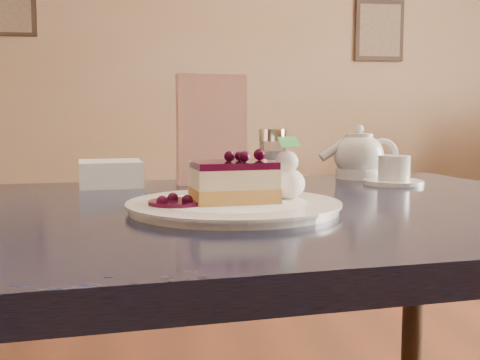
{
  "coord_description": "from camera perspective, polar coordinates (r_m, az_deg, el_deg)",
  "views": [
    {
      "loc": [
        -0.16,
        -0.46,
        0.83
      ],
      "look_at": [
        -0.07,
        0.27,
        0.75
      ],
      "focal_mm": 45.0,
      "sensor_mm": 36.0,
      "label": 1
    }
  ],
  "objects": [
    {
      "name": "dessert_plate",
      "position": [
        0.82,
        -0.6,
        -2.54
      ],
      "size": [
        0.28,
        0.28,
        0.01
      ],
      "primitive_type": "cylinder",
      "color": "white",
      "rests_on": "main_table"
    },
    {
      "name": "tea_set",
      "position": [
        1.24,
        11.78,
        1.9
      ],
      "size": [
        0.19,
        0.22,
        0.1
      ],
      "color": "white",
      "rests_on": "main_table"
    },
    {
      "name": "cheesecake_slice",
      "position": [
        0.81,
        -0.6,
        -0.2
      ],
      "size": [
        0.12,
        0.09,
        0.06
      ],
      "rotation": [
        0.0,
        0.0,
        0.14
      ],
      "color": "#C49145",
      "rests_on": "dessert_plate"
    },
    {
      "name": "napkin_stack",
      "position": [
        1.13,
        -12.18,
        0.62
      ],
      "size": [
        0.13,
        0.13,
        0.05
      ],
      "primitive_type": "cube",
      "rotation": [
        0.0,
        0.0,
        0.14
      ],
      "color": "white",
      "rests_on": "main_table"
    },
    {
      "name": "menu_card",
      "position": [
        1.13,
        -2.7,
        4.78
      ],
      "size": [
        0.13,
        0.05,
        0.21
      ],
      "primitive_type": "cube",
      "rotation": [
        0.0,
        0.0,
        0.14
      ],
      "color": "beige",
      "rests_on": "main_table"
    },
    {
      "name": "main_table",
      "position": [
        0.88,
        -1.35,
        -7.2
      ],
      "size": [
        1.21,
        0.89,
        0.7
      ],
      "rotation": [
        0.0,
        0.0,
        0.14
      ],
      "color": "black",
      "rests_on": "ground"
    },
    {
      "name": "berry_sauce",
      "position": [
        0.8,
        -6.04,
        -2.16
      ],
      "size": [
        0.07,
        0.07,
        0.01
      ],
      "primitive_type": "cylinder",
      "color": "black",
      "rests_on": "dessert_plate"
    },
    {
      "name": "sugar_shaker",
      "position": [
        1.2,
        3.08,
        2.47
      ],
      "size": [
        0.06,
        0.06,
        0.1
      ],
      "color": "white",
      "rests_on": "main_table"
    },
    {
      "name": "whipped_cream",
      "position": [
        0.85,
        4.45,
        -0.31
      ],
      "size": [
        0.05,
        0.05,
        0.05
      ],
      "color": "white",
      "rests_on": "dessert_plate"
    }
  ]
}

